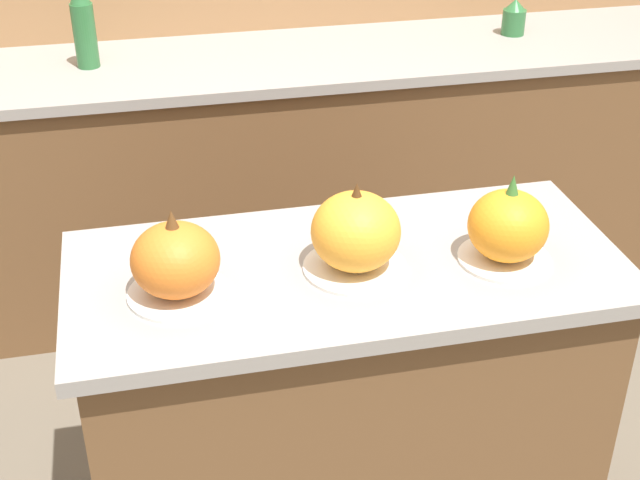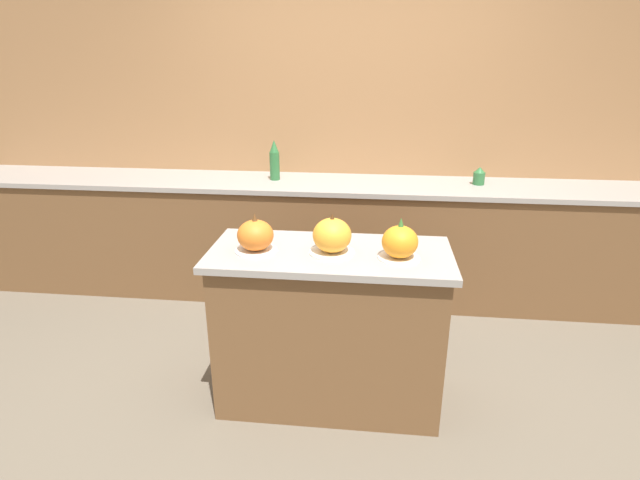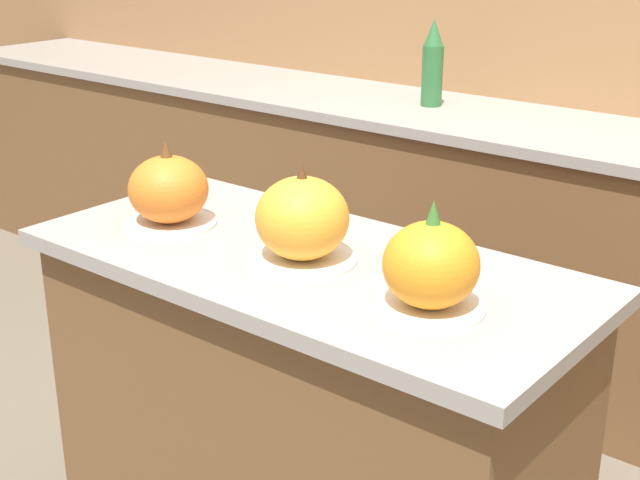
# 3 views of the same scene
# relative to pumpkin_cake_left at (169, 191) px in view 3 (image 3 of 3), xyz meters

# --- Properties ---
(wall_back) EXTENTS (8.00, 0.06, 2.50)m
(wall_back) POSITION_rel_pumpkin_cake_left_xyz_m (0.37, 1.68, 0.29)
(wall_back) COLOR #9E7047
(wall_back) RESTS_ON ground_plane
(kitchen_island) EXTENTS (1.21, 0.56, 0.88)m
(kitchen_island) POSITION_rel_pumpkin_cake_left_xyz_m (0.37, 0.04, -0.52)
(kitchen_island) COLOR brown
(kitchen_island) RESTS_ON ground_plane
(back_counter) EXTENTS (6.00, 0.60, 0.91)m
(back_counter) POSITION_rel_pumpkin_cake_left_xyz_m (0.37, 1.35, -0.51)
(back_counter) COLOR brown
(back_counter) RESTS_ON ground_plane
(pumpkin_cake_left) EXTENTS (0.21, 0.21, 0.20)m
(pumpkin_cake_left) POSITION_rel_pumpkin_cake_left_xyz_m (0.00, 0.00, 0.00)
(pumpkin_cake_left) COLOR white
(pumpkin_cake_left) RESTS_ON kitchen_island
(pumpkin_cake_center) EXTENTS (0.22, 0.22, 0.21)m
(pumpkin_cake_center) POSITION_rel_pumpkin_cake_left_xyz_m (0.38, 0.02, 0.01)
(pumpkin_cake_center) COLOR white
(pumpkin_cake_center) RESTS_ON kitchen_island
(pumpkin_cake_right) EXTENTS (0.20, 0.20, 0.21)m
(pumpkin_cake_right) POSITION_rel_pumpkin_cake_left_xyz_m (0.70, -0.02, 0.00)
(pumpkin_cake_right) COLOR white
(pumpkin_cake_right) RESTS_ON kitchen_island
(bottle_tall) EXTENTS (0.07, 0.07, 0.30)m
(bottle_tall) POSITION_rel_pumpkin_cake_left_xyz_m (-0.18, 1.38, 0.09)
(bottle_tall) COLOR #2D6B38
(bottle_tall) RESTS_ON back_counter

